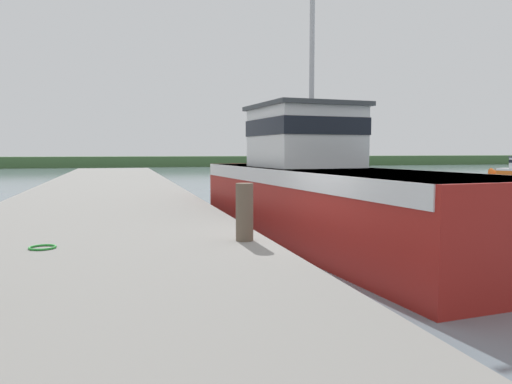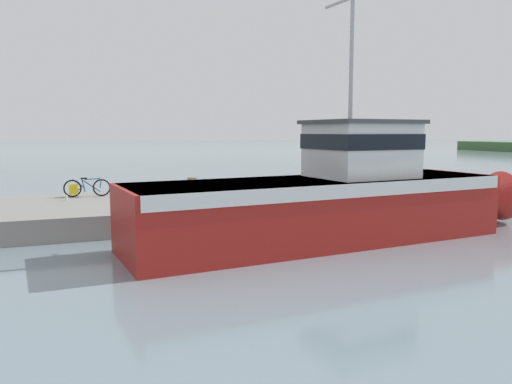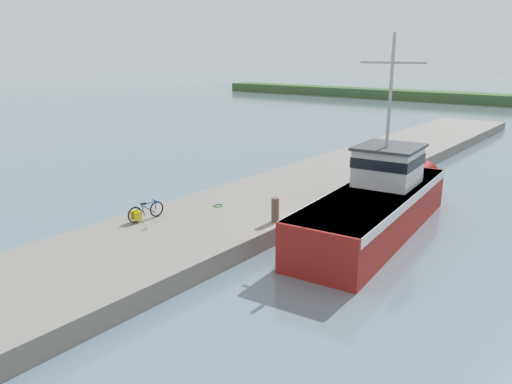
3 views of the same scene
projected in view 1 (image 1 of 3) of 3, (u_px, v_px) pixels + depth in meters
The scene contains 6 objects.
ground_plane at pixel (327, 270), 10.04m from camera, with size 320.00×320.00×0.00m, color gray.
dock_pier at pixel (91, 265), 8.82m from camera, with size 6.39×80.00×0.77m, color gray.
far_shoreline at pixel (331, 161), 82.74m from camera, with size 180.00×5.00×1.55m, color #426638.
fishing_boat_main at pixel (317, 189), 13.58m from camera, with size 4.24×14.19×8.56m.
mooring_post at pixel (245, 212), 9.06m from camera, with size 0.32×0.32×1.05m, color brown.
hose_coil at pixel (42, 247), 8.37m from camera, with size 0.45×0.45×0.04m, color green.
Camera 1 is at (-3.98, -9.15, 2.40)m, focal length 35.00 mm.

